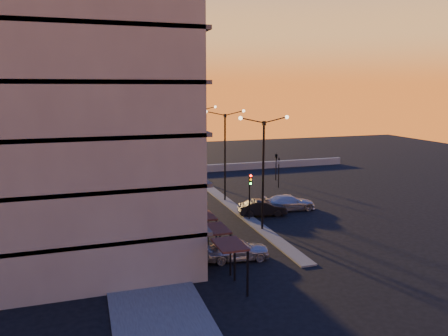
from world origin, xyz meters
TOP-DOWN VIEW (x-y plane):
  - ground at (0.00, 0.00)m, footprint 120.00×120.00m
  - sidewalk_west at (-10.50, 4.00)m, footprint 5.00×40.00m
  - median at (0.00, 10.00)m, footprint 1.20×36.00m
  - parapet at (2.00, 26.00)m, footprint 44.00×0.50m
  - building at (-14.00, 0.03)m, footprint 14.35×17.08m
  - streetlamp_near at (0.00, 0.00)m, footprint 4.32×0.32m
  - streetlamp_mid at (0.00, 10.00)m, footprint 4.32×0.32m
  - streetlamp_far at (0.00, 20.00)m, footprint 4.32×0.32m
  - traffic_light_main at (0.00, 2.87)m, footprint 0.28×0.44m
  - signal_east_a at (8.00, 14.00)m, footprint 0.13×0.16m
  - signal_east_b at (9.50, 18.00)m, footprint 0.42×1.99m
  - car_hatchback at (-4.19, -5.31)m, footprint 4.68×2.26m
  - car_sedan at (1.67, 3.92)m, footprint 4.63×2.34m
  - car_wagon at (4.84, 4.82)m, footprint 5.19×2.27m

SIDE VIEW (x-z plane):
  - ground at x=0.00m, z-range 0.00..0.00m
  - sidewalk_west at x=-10.50m, z-range 0.00..0.12m
  - median at x=0.00m, z-range 0.00..0.12m
  - parapet at x=2.00m, z-range 0.00..1.00m
  - car_sedan at x=1.67m, z-range 0.00..1.46m
  - car_wagon at x=4.84m, z-range 0.00..1.49m
  - car_hatchback at x=-4.19m, z-range 0.00..1.54m
  - signal_east_a at x=8.00m, z-range 0.13..3.73m
  - traffic_light_main at x=0.00m, z-range 0.76..5.01m
  - signal_east_b at x=9.50m, z-range 1.30..4.90m
  - streetlamp_near at x=0.00m, z-range 0.84..10.35m
  - streetlamp_mid at x=0.00m, z-range 0.84..10.35m
  - streetlamp_far at x=0.00m, z-range 0.84..10.35m
  - building at x=-14.00m, z-range -0.59..24.41m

